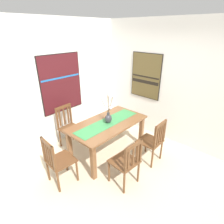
# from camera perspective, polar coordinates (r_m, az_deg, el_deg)

# --- Properties ---
(ground_plane) EXTENTS (6.40, 6.40, 0.03)m
(ground_plane) POSITION_cam_1_polar(r_m,az_deg,el_deg) (3.56, 1.12, -19.52)
(ground_plane) COLOR beige
(wall_back) EXTENTS (6.40, 0.12, 2.70)m
(wall_back) POSITION_cam_1_polar(r_m,az_deg,el_deg) (4.18, -18.34, 7.98)
(wall_back) COLOR silver
(wall_back) RESTS_ON ground_plane
(wall_side) EXTENTS (0.12, 6.40, 2.70)m
(wall_side) POSITION_cam_1_polar(r_m,az_deg,el_deg) (4.28, 18.26, 8.38)
(wall_side) COLOR silver
(wall_side) RESTS_ON ground_plane
(dining_table) EXTENTS (1.62, 0.86, 0.73)m
(dining_table) POSITION_cam_1_polar(r_m,az_deg,el_deg) (3.75, -1.32, -4.83)
(dining_table) COLOR brown
(dining_table) RESTS_ON ground_plane
(table_runner) EXTENTS (1.49, 0.36, 0.01)m
(table_runner) POSITION_cam_1_polar(r_m,az_deg,el_deg) (3.70, -1.34, -3.24)
(table_runner) COLOR #388447
(table_runner) RESTS_ON dining_table
(centerpiece_vase) EXTENTS (0.21, 0.24, 0.63)m
(centerpiece_vase) POSITION_cam_1_polar(r_m,az_deg,el_deg) (3.62, -1.12, -1.71)
(centerpiece_vase) COLOR #333338
(centerpiece_vase) RESTS_ON dining_table
(chair_0) EXTENTS (0.43, 0.43, 0.92)m
(chair_0) POSITION_cam_1_polar(r_m,az_deg,el_deg) (3.67, 12.72, -8.72)
(chair_0) COLOR brown
(chair_0) RESTS_ON ground_plane
(chair_1) EXTENTS (0.44, 0.44, 0.95)m
(chair_1) POSITION_cam_1_polar(r_m,az_deg,el_deg) (4.17, -13.45, -4.42)
(chair_1) COLOR brown
(chair_1) RESTS_ON ground_plane
(chair_2) EXTENTS (0.45, 0.45, 0.91)m
(chair_2) POSITION_cam_1_polar(r_m,az_deg,el_deg) (3.24, -16.80, -14.29)
(chair_2) COLOR brown
(chair_2) RESTS_ON ground_plane
(chair_3) EXTENTS (0.44, 0.44, 0.88)m
(chair_3) POSITION_cam_1_polar(r_m,az_deg,el_deg) (3.12, 4.53, -15.32)
(chair_3) COLOR brown
(chair_3) RESTS_ON ground_plane
(painting_on_back_wall) EXTENTS (1.00, 0.05, 1.28)m
(painting_on_back_wall) POSITION_cam_1_polar(r_m,az_deg,el_deg) (4.21, -15.67, 8.62)
(painting_on_back_wall) COLOR black
(painting_on_side_wall) EXTENTS (0.05, 0.79, 1.07)m
(painting_on_side_wall) POSITION_cam_1_polar(r_m,az_deg,el_deg) (4.49, 10.60, 11.08)
(painting_on_side_wall) COLOR black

